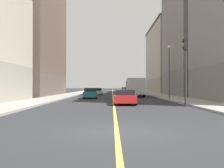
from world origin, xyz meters
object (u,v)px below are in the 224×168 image
at_px(building_left_far, 173,59).
at_px(car_maroon, 125,90).
at_px(building_left_mid, 201,26).
at_px(car_blue, 126,90).
at_px(car_red, 125,97).
at_px(car_teal, 90,93).
at_px(building_right_midblock, 25,29).
at_px(car_yellow, 128,91).
at_px(street_lamp_left_near, 169,66).
at_px(box_truck, 135,87).
at_px(car_silver, 97,91).
at_px(traffic_light_left_near, 185,62).

xyz_separation_m(building_left_far, car_maroon, (-11.83, 4.94, -7.69)).
height_order(building_left_mid, car_blue, building_left_mid).
bearing_deg(car_red, car_teal, 109.05).
bearing_deg(building_right_midblock, building_left_mid, -0.99).
distance_m(building_left_mid, car_maroon, 30.83).
bearing_deg(building_right_midblock, car_yellow, 16.16).
relative_size(building_left_far, street_lamp_left_near, 3.73).
distance_m(car_yellow, box_truck, 9.95).
xyz_separation_m(building_left_far, box_truck, (-11.72, -25.40, -6.81)).
distance_m(street_lamp_left_near, box_truck, 9.89).
bearing_deg(car_silver, street_lamp_left_near, -62.14).
relative_size(car_yellow, box_truck, 0.52).
distance_m(traffic_light_left_near, car_blue, 42.98).
distance_m(street_lamp_left_near, car_blue, 32.45).
distance_m(building_left_far, traffic_light_left_near, 46.29).
xyz_separation_m(building_right_midblock, car_yellow, (18.09, 5.24, -10.83)).
xyz_separation_m(car_maroon, car_yellow, (-0.25, -20.43, -0.01)).
bearing_deg(box_truck, building_right_midblock, 165.80).
height_order(building_left_far, car_blue, building_left_far).
bearing_deg(car_maroon, car_yellow, -90.70).
bearing_deg(box_truck, car_blue, 90.03).
bearing_deg(building_left_far, car_silver, -138.53).
bearing_deg(building_left_far, building_left_mid, -90.00).
distance_m(car_maroon, box_truck, 30.35).
height_order(building_right_midblock, street_lamp_left_near, building_right_midblock).
xyz_separation_m(building_left_far, car_red, (-14.08, -42.70, -7.73)).
distance_m(street_lamp_left_near, car_red, 10.68).
relative_size(building_left_mid, car_blue, 5.37).
distance_m(car_silver, car_maroon, 21.82).
bearing_deg(box_truck, car_silver, 123.97).
height_order(building_left_mid, car_silver, building_left_mid).
xyz_separation_m(traffic_light_left_near, car_maroon, (-2.45, 50.01, -2.89)).
height_order(car_blue, car_silver, car_blue).
distance_m(building_left_mid, car_silver, 21.91).
bearing_deg(car_yellow, building_left_mid, -25.52).
height_order(street_lamp_left_near, car_yellow, street_lamp_left_near).
xyz_separation_m(car_maroon, box_truck, (0.11, -30.34, 0.88)).
relative_size(car_teal, car_silver, 1.13).
bearing_deg(traffic_light_left_near, building_right_midblock, 130.50).
bearing_deg(building_left_mid, building_right_midblock, 179.01).
distance_m(traffic_light_left_near, box_truck, 19.92).
height_order(car_silver, car_maroon, car_maroon).
distance_m(building_left_mid, traffic_light_left_near, 26.90).
bearing_deg(building_left_mid, traffic_light_left_near, -111.48).
xyz_separation_m(car_silver, car_red, (3.99, -26.72, 0.01)).
distance_m(building_left_mid, building_left_far, 21.54).
relative_size(car_red, box_truck, 0.55).
relative_size(car_blue, car_silver, 1.08).
xyz_separation_m(car_blue, car_yellow, (-0.35, -13.23, -0.00)).
xyz_separation_m(building_left_mid, traffic_light_left_near, (-9.37, -23.82, -8.27)).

